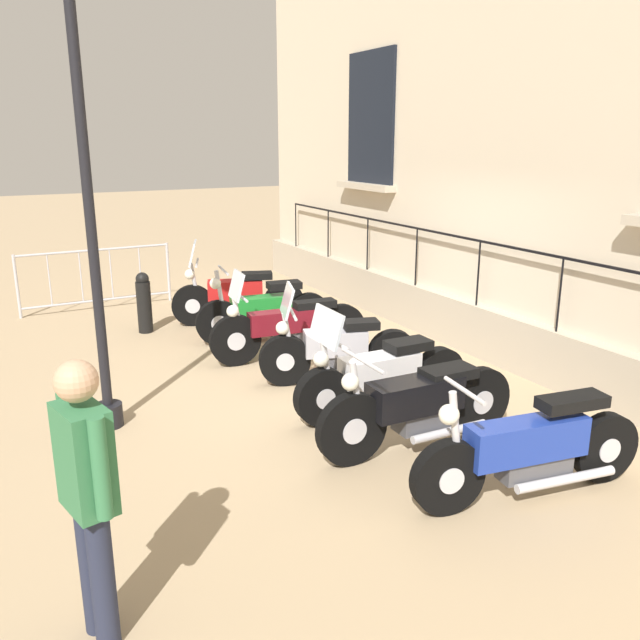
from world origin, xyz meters
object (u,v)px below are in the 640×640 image
Objects in this scene: crowd_barrier at (96,277)px; lamppost at (79,97)px; motorcycle_red at (237,296)px; motorcycle_silver at (337,350)px; motorcycle_blue at (530,450)px; motorcycle_maroon at (288,328)px; motorcycle_white at (382,376)px; motorcycle_green at (264,312)px; pedestrian_standing at (88,488)px; bollard at (144,302)px; motorcycle_black at (419,405)px.

lamppost is at bearing 81.25° from crowd_barrier.
lamppost reaches higher than motorcycle_red.
motorcycle_silver is 0.88× the size of motorcycle_blue.
motorcycle_maroon reaches higher than motorcycle_white.
motorcycle_green is at bearing -92.64° from motorcycle_maroon.
motorcycle_maroon is 1.05m from motorcycle_silver.
motorcycle_silver is at bearing 98.28° from motorcycle_maroon.
motorcycle_silver is at bearing -179.92° from lamppost.
motorcycle_red is 1.06× the size of motorcycle_silver.
pedestrian_standing is (1.36, 7.94, 0.42)m from crowd_barrier.
motorcycle_blue is 3.43m from pedestrian_standing.
motorcycle_red is 2.16× the size of bollard.
motorcycle_maroon is 0.48× the size of lamppost.
motorcycle_maroon is 4.29m from crowd_barrier.
lamppost is at bearing -20.82° from motorcycle_white.
bollard is at bearing -56.86° from motorcycle_maroon.
lamppost is (2.58, 1.97, 2.79)m from motorcycle_green.
motorcycle_green is 0.45× the size of lamppost.
lamppost is at bearing -101.38° from pedestrian_standing.
motorcycle_black reaches higher than bollard.
crowd_barrier is (-0.76, -4.95, -2.64)m from lamppost.
motorcycle_black is (0.18, 1.88, 0.03)m from motorcycle_silver.
motorcycle_blue is at bearing 104.26° from crowd_barrier.
pedestrian_standing is (3.26, 1.98, 0.58)m from motorcycle_white.
motorcycle_red reaches higher than motorcycle_silver.
lamppost is 2.58× the size of pedestrian_standing.
motorcycle_red is 1.00× the size of motorcycle_green.
motorcycle_blue reaches higher than bollard.
pedestrian_standing is (3.29, 3.00, 0.59)m from motorcycle_silver.
motorcycle_black is (0.03, 2.92, 0.00)m from motorcycle_maroon.
motorcycle_white is at bearing 93.46° from motorcycle_maroon.
crowd_barrier is at bearing -58.64° from motorcycle_green.
bollard is (1.36, -5.06, 0.03)m from motorcycle_black.
lamppost reaches higher than motorcycle_green.
lamppost is (2.78, -3.01, 2.79)m from motorcycle_blue.
pedestrian_standing is (3.18, 4.96, 0.57)m from motorcycle_green.
motorcycle_black is at bearing 88.94° from motorcycle_green.
motorcycle_silver is 4.49m from pedestrian_standing.
motorcycle_red reaches higher than motorcycle_maroon.
motorcycle_green is 0.96× the size of motorcycle_white.
pedestrian_standing is at bearing 74.24° from bollard.
bollard is at bearing -109.73° from lamppost.
motorcycle_black is at bearing -76.19° from motorcycle_blue.
motorcycle_black is at bearing -160.24° from pedestrian_standing.
pedestrian_standing reaches higher than motorcycle_red.
motorcycle_blue is at bearing 132.75° from lamppost.
motorcycle_silver is at bearing 115.94° from bollard.
motorcycle_green is 3.49m from crowd_barrier.
motorcycle_green is at bearing -142.62° from lamppost.
motorcycle_white reaches higher than motorcycle_black.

